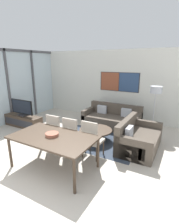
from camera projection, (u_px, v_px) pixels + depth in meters
ground_plane at (21, 191)px, 3.27m from camera, size 24.00×24.00×0.00m
wall_back at (118, 85)px, 7.11m from camera, size 7.99×0.09×2.80m
window_wall_left at (8, 84)px, 6.59m from camera, size 0.07×5.04×2.80m
area_rug at (96, 140)px, 5.41m from camera, size 2.62×1.70×0.01m
tv_console at (23, 121)px, 6.48m from camera, size 1.54×0.44×0.43m
television at (22, 108)px, 6.34m from camera, size 1.01×0.20×0.59m
sofa_main at (112, 120)px, 6.46m from camera, size 2.03×0.94×0.82m
sofa_side at (137, 139)px, 4.84m from camera, size 0.94×1.60×0.82m
coffee_table at (96, 132)px, 5.34m from camera, size 1.00×1.00×0.35m
dining_table at (53, 139)px, 3.84m from camera, size 1.86×1.07×0.76m
dining_chair_left at (56, 130)px, 4.76m from camera, size 0.46×0.46×0.98m
dining_chair_centre at (73, 134)px, 4.51m from camera, size 0.46×0.46×0.98m
dining_chair_right at (91, 138)px, 4.28m from camera, size 0.46×0.46×0.98m
fruit_bowl at (52, 134)px, 3.83m from camera, size 0.29×0.29×0.07m
floor_lamp at (156, 93)px, 5.59m from camera, size 0.37×0.37×1.58m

